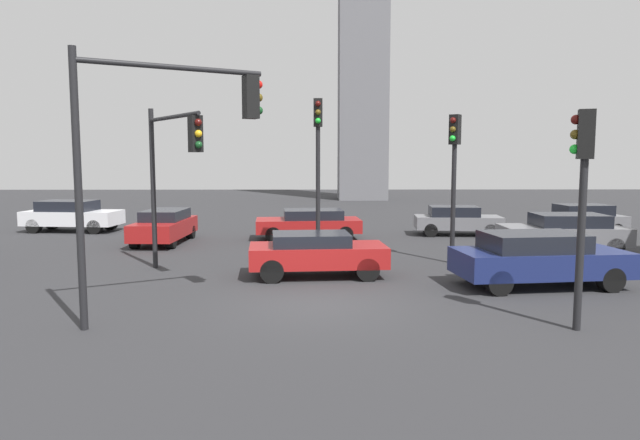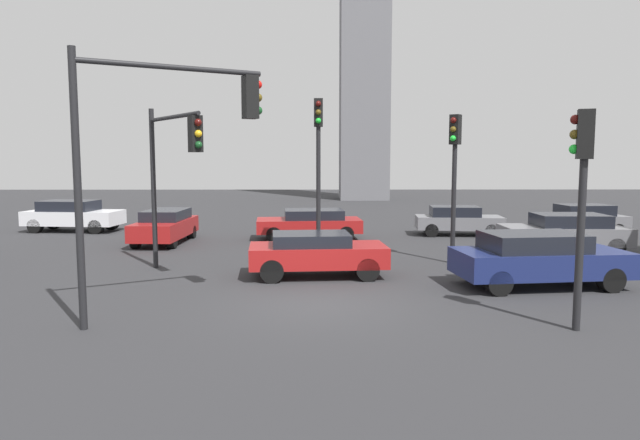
% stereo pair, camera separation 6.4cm
% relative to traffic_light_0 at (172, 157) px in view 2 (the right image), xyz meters
% --- Properties ---
extents(ground_plane, '(105.68, 105.68, 0.00)m').
position_rel_traffic_light_0_xyz_m(ground_plane, '(4.35, -3.38, -3.65)').
color(ground_plane, '#2D2D30').
extents(traffic_light_0, '(2.30, 3.20, 5.19)m').
position_rel_traffic_light_0_xyz_m(traffic_light_0, '(0.00, 0.00, 0.00)').
color(traffic_light_0, black).
rests_on(traffic_light_0, ground_plane).
extents(traffic_light_1, '(0.32, 0.46, 5.73)m').
position_rel_traffic_light_0_xyz_m(traffic_light_1, '(4.39, 3.56, 0.31)').
color(traffic_light_1, black).
rests_on(traffic_light_1, ground_plane).
extents(traffic_light_2, '(0.45, 0.49, 5.06)m').
position_rel_traffic_light_0_xyz_m(traffic_light_2, '(8.99, 2.17, -0.11)').
color(traffic_light_2, black).
rests_on(traffic_light_2, ground_plane).
extents(traffic_light_3, '(0.49, 0.41, 4.58)m').
position_rel_traffic_light_0_xyz_m(traffic_light_3, '(9.75, -5.60, -0.43)').
color(traffic_light_3, black).
rests_on(traffic_light_3, ground_plane).
extents(traffic_light_4, '(3.72, 2.15, 5.84)m').
position_rel_traffic_light_0_xyz_m(traffic_light_4, '(0.99, -4.59, 0.53)').
color(traffic_light_4, black).
rests_on(traffic_light_4, ground_plane).
extents(car_0, '(4.26, 2.21, 1.34)m').
position_rel_traffic_light_0_xyz_m(car_0, '(4.31, -0.03, -2.91)').
color(car_0, maroon).
rests_on(car_0, ground_plane).
extents(car_1, '(4.88, 2.57, 1.53)m').
position_rel_traffic_light_0_xyz_m(car_1, '(10.53, -1.50, -2.84)').
color(car_1, navy).
rests_on(car_1, ground_plane).
extents(car_2, '(4.14, 2.15, 1.47)m').
position_rel_traffic_light_0_xyz_m(car_2, '(16.58, 9.00, -2.87)').
color(car_2, slate).
rests_on(car_2, ground_plane).
extents(car_3, '(4.72, 2.42, 1.53)m').
position_rel_traffic_light_0_xyz_m(car_3, '(-7.74, 10.99, -2.84)').
color(car_3, silver).
rests_on(car_3, ground_plane).
extents(car_5, '(4.61, 2.17, 1.49)m').
position_rel_traffic_light_0_xyz_m(car_5, '(13.81, 4.34, -2.85)').
color(car_5, slate).
rests_on(car_5, ground_plane).
extents(car_6, '(4.75, 2.37, 1.33)m').
position_rel_traffic_light_0_xyz_m(car_6, '(4.04, 8.16, -2.93)').
color(car_6, maroon).
rests_on(car_6, ground_plane).
extents(car_7, '(1.98, 4.50, 1.41)m').
position_rel_traffic_light_0_xyz_m(car_7, '(-2.14, 7.04, -2.91)').
color(car_7, maroon).
rests_on(car_7, ground_plane).
extents(car_8, '(4.09, 2.07, 1.36)m').
position_rel_traffic_light_0_xyz_m(car_8, '(10.97, 9.45, -2.93)').
color(car_8, slate).
rests_on(car_8, ground_plane).
extents(skyline_tower, '(4.20, 4.20, 31.18)m').
position_rel_traffic_light_0_xyz_m(skyline_tower, '(8.52, 33.74, 11.94)').
color(skyline_tower, slate).
rests_on(skyline_tower, ground_plane).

